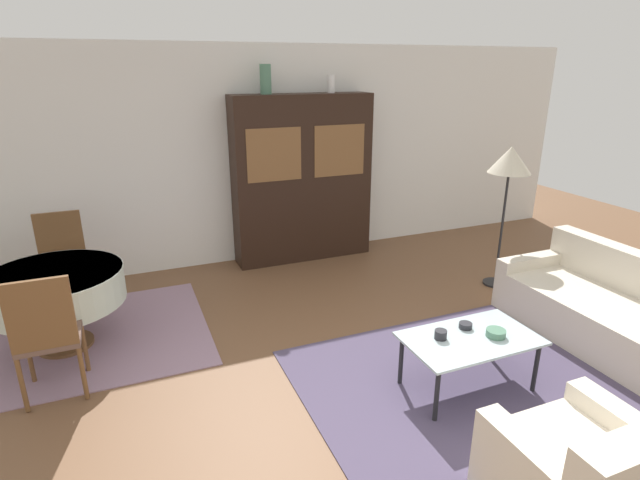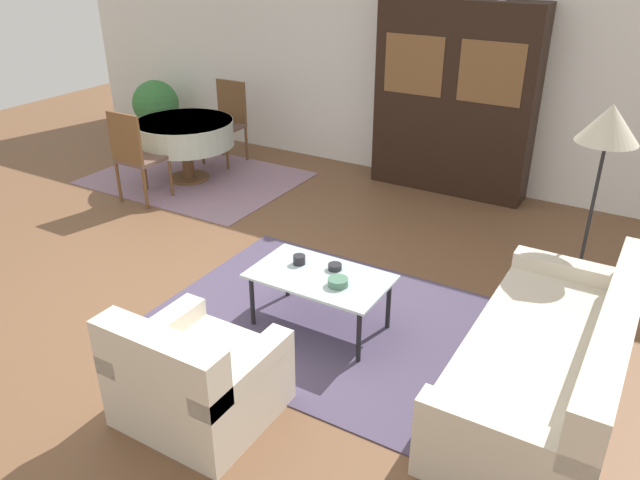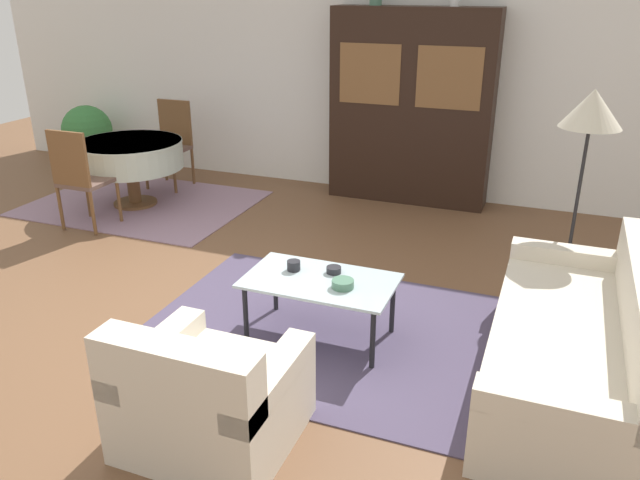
{
  "view_description": "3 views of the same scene",
  "coord_description": "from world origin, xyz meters",
  "px_view_note": "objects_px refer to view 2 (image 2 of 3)",
  "views": [
    {
      "loc": [
        -1.41,
        -2.53,
        2.44
      ],
      "look_at": [
        0.2,
        1.4,
        0.95
      ],
      "focal_mm": 28.0,
      "sensor_mm": 36.0,
      "label": 1
    },
    {
      "loc": [
        3.0,
        -3.3,
        2.77
      ],
      "look_at": [
        0.95,
        0.16,
        0.75
      ],
      "focal_mm": 35.0,
      "sensor_mm": 36.0,
      "label": 2
    },
    {
      "loc": [
        2.35,
        -3.43,
        2.35
      ],
      "look_at": [
        0.95,
        0.16,
        0.75
      ],
      "focal_mm": 35.0,
      "sensor_mm": 36.0,
      "label": 3
    }
  ],
  "objects_px": {
    "display_cabinet": "(454,100)",
    "bowl": "(338,282)",
    "cup": "(299,260)",
    "coffee_table": "(320,280)",
    "dining_table": "(185,133)",
    "dining_chair_near": "(135,152)",
    "dining_chair_far": "(227,118)",
    "armchair": "(195,379)",
    "floor_lamp": "(608,131)",
    "potted_plant": "(156,106)",
    "couch": "(552,364)",
    "bowl_small": "(335,267)"
  },
  "relations": [
    {
      "from": "display_cabinet",
      "to": "bowl",
      "type": "xyz_separation_m",
      "value": [
        0.36,
        -3.29,
        -0.58
      ]
    },
    {
      "from": "cup",
      "to": "display_cabinet",
      "type": "bearing_deg",
      "value": 89.06
    },
    {
      "from": "coffee_table",
      "to": "dining_table",
      "type": "xyz_separation_m",
      "value": [
        -3.0,
        1.9,
        0.17
      ]
    },
    {
      "from": "dining_chair_near",
      "to": "dining_chair_far",
      "type": "xyz_separation_m",
      "value": [
        0.0,
        1.61,
        0.0
      ]
    },
    {
      "from": "bowl",
      "to": "display_cabinet",
      "type": "bearing_deg",
      "value": 96.32
    },
    {
      "from": "armchair",
      "to": "floor_lamp",
      "type": "height_order",
      "value": "floor_lamp"
    },
    {
      "from": "dining_chair_far",
      "to": "potted_plant",
      "type": "distance_m",
      "value": 1.47
    },
    {
      "from": "dining_chair_far",
      "to": "potted_plant",
      "type": "relative_size",
      "value": 1.2
    },
    {
      "from": "dining_table",
      "to": "cup",
      "type": "bearing_deg",
      "value": -33.47
    },
    {
      "from": "couch",
      "to": "coffee_table",
      "type": "bearing_deg",
      "value": 91.25
    },
    {
      "from": "couch",
      "to": "bowl_small",
      "type": "xyz_separation_m",
      "value": [
        -1.64,
        0.1,
        0.2
      ]
    },
    {
      "from": "display_cabinet",
      "to": "floor_lamp",
      "type": "xyz_separation_m",
      "value": [
        1.78,
        -1.71,
        0.36
      ]
    },
    {
      "from": "coffee_table",
      "to": "floor_lamp",
      "type": "height_order",
      "value": "floor_lamp"
    },
    {
      "from": "coffee_table",
      "to": "bowl_small",
      "type": "bearing_deg",
      "value": 68.72
    },
    {
      "from": "armchair",
      "to": "floor_lamp",
      "type": "distance_m",
      "value": 3.46
    },
    {
      "from": "cup",
      "to": "bowl_small",
      "type": "bearing_deg",
      "value": 12.19
    },
    {
      "from": "display_cabinet",
      "to": "armchair",
      "type": "bearing_deg",
      "value": -89.74
    },
    {
      "from": "armchair",
      "to": "dining_table",
      "type": "relative_size",
      "value": 0.75
    },
    {
      "from": "cup",
      "to": "bowl_small",
      "type": "xyz_separation_m",
      "value": [
        0.28,
        0.06,
        -0.01
      ]
    },
    {
      "from": "floor_lamp",
      "to": "bowl",
      "type": "xyz_separation_m",
      "value": [
        -1.41,
        -1.58,
        -0.93
      ]
    },
    {
      "from": "couch",
      "to": "dining_table",
      "type": "relative_size",
      "value": 1.8
    },
    {
      "from": "display_cabinet",
      "to": "dining_chair_near",
      "type": "bearing_deg",
      "value": -142.97
    },
    {
      "from": "dining_chair_near",
      "to": "dining_chair_far",
      "type": "bearing_deg",
      "value": 90.0
    },
    {
      "from": "coffee_table",
      "to": "dining_chair_near",
      "type": "relative_size",
      "value": 1.01
    },
    {
      "from": "dining_chair_far",
      "to": "dining_chair_near",
      "type": "bearing_deg",
      "value": 90.0
    },
    {
      "from": "coffee_table",
      "to": "bowl_small",
      "type": "relative_size",
      "value": 9.92
    },
    {
      "from": "floor_lamp",
      "to": "bowl_small",
      "type": "xyz_separation_m",
      "value": [
        -1.55,
        -1.38,
        -0.94
      ]
    },
    {
      "from": "couch",
      "to": "display_cabinet",
      "type": "xyz_separation_m",
      "value": [
        -1.87,
        3.19,
        0.78
      ]
    },
    {
      "from": "dining_chair_far",
      "to": "cup",
      "type": "height_order",
      "value": "dining_chair_far"
    },
    {
      "from": "armchair",
      "to": "bowl",
      "type": "xyz_separation_m",
      "value": [
        0.34,
        1.18,
        0.19
      ]
    },
    {
      "from": "floor_lamp",
      "to": "bowl",
      "type": "distance_m",
      "value": 2.31
    },
    {
      "from": "dining_chair_far",
      "to": "couch",
      "type": "bearing_deg",
      "value": 150.33
    },
    {
      "from": "armchair",
      "to": "floor_lamp",
      "type": "bearing_deg",
      "value": 57.52
    },
    {
      "from": "coffee_table",
      "to": "armchair",
      "type": "bearing_deg",
      "value": -97.16
    },
    {
      "from": "dining_table",
      "to": "bowl_small",
      "type": "height_order",
      "value": "dining_table"
    },
    {
      "from": "armchair",
      "to": "potted_plant",
      "type": "xyz_separation_m",
      "value": [
        -4.3,
        4.16,
        0.2
      ]
    },
    {
      "from": "couch",
      "to": "bowl",
      "type": "xyz_separation_m",
      "value": [
        -1.51,
        -0.1,
        0.2
      ]
    },
    {
      "from": "display_cabinet",
      "to": "dining_chair_far",
      "type": "distance_m",
      "value": 2.91
    },
    {
      "from": "dining_chair_near",
      "to": "cup",
      "type": "xyz_separation_m",
      "value": [
        2.77,
        -1.02,
        -0.09
      ]
    },
    {
      "from": "couch",
      "to": "bowl",
      "type": "height_order",
      "value": "couch"
    },
    {
      "from": "couch",
      "to": "dining_table",
      "type": "xyz_separation_m",
      "value": [
        -4.69,
        1.87,
        0.3
      ]
    },
    {
      "from": "cup",
      "to": "couch",
      "type": "bearing_deg",
      "value": -1.06
    },
    {
      "from": "cup",
      "to": "dining_chair_near",
      "type": "bearing_deg",
      "value": 159.7
    },
    {
      "from": "dining_chair_near",
      "to": "couch",
      "type": "bearing_deg",
      "value": -12.72
    },
    {
      "from": "display_cabinet",
      "to": "dining_table",
      "type": "relative_size",
      "value": 1.83
    },
    {
      "from": "floor_lamp",
      "to": "cup",
      "type": "height_order",
      "value": "floor_lamp"
    },
    {
      "from": "dining_table",
      "to": "cup",
      "type": "distance_m",
      "value": 3.32
    },
    {
      "from": "floor_lamp",
      "to": "bowl_small",
      "type": "height_order",
      "value": "floor_lamp"
    },
    {
      "from": "cup",
      "to": "bowl",
      "type": "xyz_separation_m",
      "value": [
        0.42,
        -0.13,
        -0.01
      ]
    },
    {
      "from": "couch",
      "to": "potted_plant",
      "type": "bearing_deg",
      "value": 64.91
    }
  ]
}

